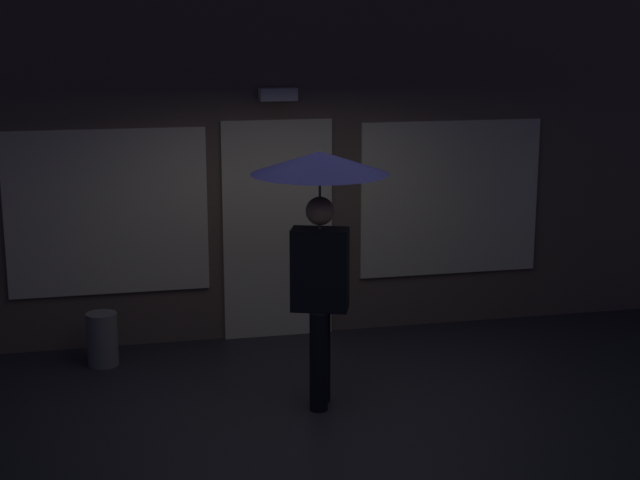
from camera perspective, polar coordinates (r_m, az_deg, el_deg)
name	(u,v)px	position (r m, az deg, el deg)	size (l,w,h in m)	color
ground_plane	(327,418)	(8.07, 0.43, -10.31)	(18.00, 18.00, 0.00)	#26262B
building_facade	(274,131)	(9.78, -2.70, 6.33)	(10.50, 0.48, 4.17)	brown
person_with_umbrella	(320,210)	(7.83, 0.01, 1.78)	(1.11, 1.11, 2.14)	black
sidewalk_bollard	(102,339)	(9.36, -12.55, -5.65)	(0.28, 0.28, 0.50)	slate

